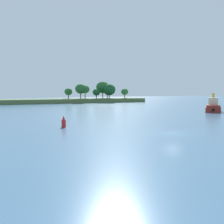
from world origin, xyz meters
The scene contains 4 objects.
ground_plane centered at (0.00, 0.00, 0.00)m, with size 400.00×400.00×0.00m, color #3D607F.
treeline_island centered at (12.33, 93.06, 2.91)m, with size 77.39×13.16×10.75m.
tugboat centered at (32.66, 25.98, 1.35)m, with size 8.84×9.05×5.21m.
channel_buoy_red centered at (-12.86, 11.85, 0.81)m, with size 0.70×0.70×1.90m.
Camera 1 is at (-21.51, -29.17, 5.97)m, focal length 40.78 mm.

